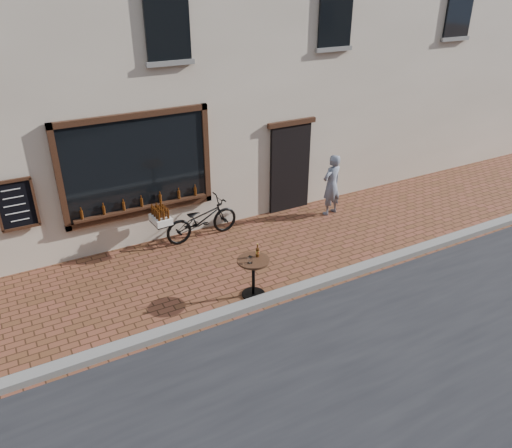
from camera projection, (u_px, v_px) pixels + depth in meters
ground at (301, 298)px, 9.36m from camera, size 90.00×90.00×0.00m
kerb at (295, 290)px, 9.49m from camera, size 90.00×0.25×0.12m
cargo_bicycle at (200, 219)px, 11.26m from camera, size 2.05×0.73×0.99m
bistro_table at (253, 270)px, 9.20m from camera, size 0.61×0.61×1.04m
pedestrian at (332, 185)px, 12.27m from camera, size 0.63×0.48×1.55m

